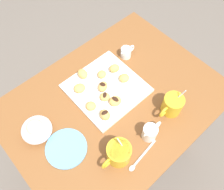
{
  "coord_description": "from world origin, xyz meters",
  "views": [
    {
      "loc": [
        0.36,
        0.38,
        1.67
      ],
      "look_at": [
        -0.01,
        -0.02,
        0.75
      ],
      "focal_mm": 38.1,
      "sensor_mm": 36.0,
      "label": 1
    }
  ],
  "objects_px": {
    "cream_pitcher_white": "(150,132)",
    "pastry_plate_square": "(106,88)",
    "coffee_mug_mustard_right": "(118,153)",
    "chocolate_sauce_pitcher": "(126,52)",
    "dining_table": "(114,115)",
    "beignet_0": "(115,101)",
    "beignet_1": "(103,86)",
    "beignet_6": "(80,88)",
    "coffee_mug_mustard_left": "(172,105)",
    "beignet_3": "(91,106)",
    "beignet_9": "(105,97)",
    "beignet_5": "(102,74)",
    "saucer_sky_left": "(66,148)",
    "beignet_7": "(83,74)",
    "beignet_2": "(105,115)",
    "ice_cream_bowl": "(36,129)",
    "beignet_8": "(124,78)",
    "beignet_4": "(114,68)"
  },
  "relations": [
    {
      "from": "beignet_3",
      "to": "beignet_7",
      "type": "xyz_separation_m",
      "value": [
        -0.08,
        -0.16,
        0.0
      ]
    },
    {
      "from": "chocolate_sauce_pitcher",
      "to": "beignet_1",
      "type": "bearing_deg",
      "value": 19.45
    },
    {
      "from": "dining_table",
      "to": "beignet_0",
      "type": "xyz_separation_m",
      "value": [
        0.01,
        0.02,
        0.18
      ]
    },
    {
      "from": "dining_table",
      "to": "beignet_0",
      "type": "height_order",
      "value": "beignet_0"
    },
    {
      "from": "dining_table",
      "to": "saucer_sky_left",
      "type": "bearing_deg",
      "value": 6.65
    },
    {
      "from": "coffee_mug_mustard_left",
      "to": "saucer_sky_left",
      "type": "height_order",
      "value": "coffee_mug_mustard_left"
    },
    {
      "from": "beignet_5",
      "to": "beignet_7",
      "type": "bearing_deg",
      "value": -41.96
    },
    {
      "from": "beignet_5",
      "to": "saucer_sky_left",
      "type": "bearing_deg",
      "value": 26.6
    },
    {
      "from": "chocolate_sauce_pitcher",
      "to": "beignet_4",
      "type": "relative_size",
      "value": 1.83
    },
    {
      "from": "beignet_0",
      "to": "beignet_2",
      "type": "height_order",
      "value": "beignet_2"
    },
    {
      "from": "beignet_5",
      "to": "beignet_7",
      "type": "height_order",
      "value": "beignet_7"
    },
    {
      "from": "beignet_3",
      "to": "beignet_9",
      "type": "bearing_deg",
      "value": 175.84
    },
    {
      "from": "coffee_mug_mustard_right",
      "to": "saucer_sky_left",
      "type": "relative_size",
      "value": 0.79
    },
    {
      "from": "coffee_mug_mustard_right",
      "to": "coffee_mug_mustard_left",
      "type": "bearing_deg",
      "value": 180.0
    },
    {
      "from": "dining_table",
      "to": "beignet_6",
      "type": "distance_m",
      "value": 0.24
    },
    {
      "from": "beignet_0",
      "to": "coffee_mug_mustard_right",
      "type": "bearing_deg",
      "value": 50.48
    },
    {
      "from": "pastry_plate_square",
      "to": "coffee_mug_mustard_right",
      "type": "distance_m",
      "value": 0.32
    },
    {
      "from": "coffee_mug_mustard_right",
      "to": "cream_pitcher_white",
      "type": "bearing_deg",
      "value": 172.36
    },
    {
      "from": "chocolate_sauce_pitcher",
      "to": "beignet_9",
      "type": "bearing_deg",
      "value": 26.41
    },
    {
      "from": "coffee_mug_mustard_right",
      "to": "chocolate_sauce_pitcher",
      "type": "distance_m",
      "value": 0.52
    },
    {
      "from": "beignet_3",
      "to": "beignet_9",
      "type": "distance_m",
      "value": 0.08
    },
    {
      "from": "beignet_2",
      "to": "beignet_0",
      "type": "bearing_deg",
      "value": -164.75
    },
    {
      "from": "cream_pitcher_white",
      "to": "beignet_3",
      "type": "relative_size",
      "value": 2.3
    },
    {
      "from": "beignet_4",
      "to": "beignet_8",
      "type": "relative_size",
      "value": 1.02
    },
    {
      "from": "pastry_plate_square",
      "to": "beignet_7",
      "type": "bearing_deg",
      "value": -71.89
    },
    {
      "from": "dining_table",
      "to": "beignet_6",
      "type": "relative_size",
      "value": 18.1
    },
    {
      "from": "beignet_9",
      "to": "ice_cream_bowl",
      "type": "bearing_deg",
      "value": -12.33
    },
    {
      "from": "dining_table",
      "to": "beignet_5",
      "type": "height_order",
      "value": "beignet_5"
    },
    {
      "from": "beignet_5",
      "to": "beignet_9",
      "type": "bearing_deg",
      "value": 55.61
    },
    {
      "from": "beignet_2",
      "to": "beignet_6",
      "type": "relative_size",
      "value": 0.96
    },
    {
      "from": "beignet_7",
      "to": "beignet_5",
      "type": "bearing_deg",
      "value": 138.04
    },
    {
      "from": "ice_cream_bowl",
      "to": "beignet_8",
      "type": "distance_m",
      "value": 0.45
    },
    {
      "from": "cream_pitcher_white",
      "to": "beignet_7",
      "type": "height_order",
      "value": "cream_pitcher_white"
    },
    {
      "from": "cream_pitcher_white",
      "to": "beignet_3",
      "type": "height_order",
      "value": "cream_pitcher_white"
    },
    {
      "from": "beignet_1",
      "to": "beignet_6",
      "type": "height_order",
      "value": "beignet_1"
    },
    {
      "from": "beignet_0",
      "to": "beignet_1",
      "type": "distance_m",
      "value": 0.09
    },
    {
      "from": "pastry_plate_square",
      "to": "chocolate_sauce_pitcher",
      "type": "height_order",
      "value": "chocolate_sauce_pitcher"
    },
    {
      "from": "ice_cream_bowl",
      "to": "beignet_1",
      "type": "bearing_deg",
      "value": 176.37
    },
    {
      "from": "saucer_sky_left",
      "to": "coffee_mug_mustard_right",
      "type": "bearing_deg",
      "value": 129.3
    },
    {
      "from": "pastry_plate_square",
      "to": "cream_pitcher_white",
      "type": "relative_size",
      "value": 2.99
    },
    {
      "from": "cream_pitcher_white",
      "to": "pastry_plate_square",
      "type": "bearing_deg",
      "value": -93.58
    },
    {
      "from": "pastry_plate_square",
      "to": "chocolate_sauce_pitcher",
      "type": "relative_size",
      "value": 3.4
    },
    {
      "from": "dining_table",
      "to": "coffee_mug_mustard_right",
      "type": "distance_m",
      "value": 0.32
    },
    {
      "from": "beignet_1",
      "to": "beignet_6",
      "type": "bearing_deg",
      "value": -36.94
    },
    {
      "from": "coffee_mug_mustard_left",
      "to": "beignet_1",
      "type": "height_order",
      "value": "coffee_mug_mustard_left"
    },
    {
      "from": "coffee_mug_mustard_left",
      "to": "coffee_mug_mustard_right",
      "type": "xyz_separation_m",
      "value": [
        0.31,
        -0.0,
        -0.0
      ]
    },
    {
      "from": "beignet_7",
      "to": "beignet_1",
      "type": "bearing_deg",
      "value": 102.87
    },
    {
      "from": "cream_pitcher_white",
      "to": "beignet_0",
      "type": "xyz_separation_m",
      "value": [
        0.01,
        -0.2,
        -0.01
      ]
    },
    {
      "from": "pastry_plate_square",
      "to": "chocolate_sauce_pitcher",
      "type": "bearing_deg",
      "value": -158.17
    },
    {
      "from": "chocolate_sauce_pitcher",
      "to": "beignet_8",
      "type": "xyz_separation_m",
      "value": [
        0.12,
        0.11,
        0.0
      ]
    }
  ]
}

